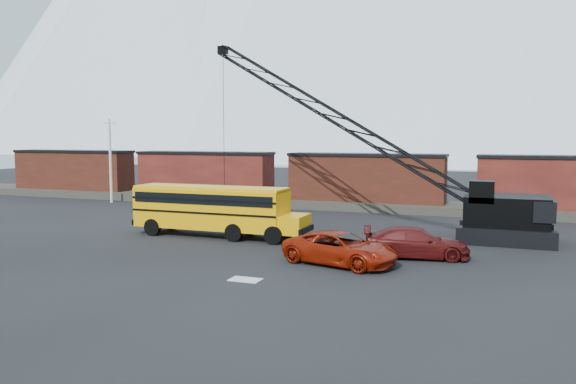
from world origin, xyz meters
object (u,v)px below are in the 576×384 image
at_px(red_pickup, 341,248).
at_px(crawler_crane, 345,122).
at_px(school_bus, 215,209).
at_px(maroon_suv, 416,243).

height_order(red_pickup, crawler_crane, crawler_crane).
relative_size(school_bus, maroon_suv, 2.13).
distance_m(red_pickup, maroon_suv, 4.39).
relative_size(red_pickup, crawler_crane, 0.25).
distance_m(maroon_suv, crawler_crane, 11.85).
height_order(school_bus, red_pickup, school_bus).
bearing_deg(crawler_crane, maroon_suv, -52.34).
bearing_deg(school_bus, red_pickup, -26.44).
relative_size(red_pickup, maroon_suv, 1.06).
xyz_separation_m(school_bus, red_pickup, (9.53, -4.74, -0.99)).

